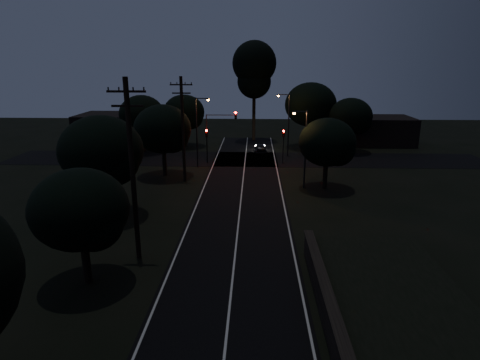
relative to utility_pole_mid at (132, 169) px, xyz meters
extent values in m
cube|color=black|center=(6.00, 7.00, -5.73)|extent=(8.00, 70.00, 0.02)
cube|color=black|center=(6.00, 27.00, -5.73)|extent=(60.00, 8.00, 0.02)
cube|color=beige|center=(6.00, 7.00, -5.71)|extent=(0.12, 70.00, 0.01)
cube|color=beige|center=(2.25, 7.00, -5.71)|extent=(0.12, 70.00, 0.01)
cube|color=beige|center=(9.75, 7.00, -5.71)|extent=(0.12, 70.00, 0.01)
cylinder|color=black|center=(0.00, 0.00, -0.24)|extent=(0.30, 0.30, 11.00)
cube|color=black|center=(0.00, 0.00, 4.46)|extent=(2.20, 0.12, 0.12)
cube|color=black|center=(0.00, 0.00, 3.66)|extent=(1.80, 0.12, 0.12)
cylinder|color=black|center=(0.00, 17.00, -0.49)|extent=(0.30, 0.30, 10.50)
cube|color=black|center=(0.00, 17.00, 3.96)|extent=(2.20, 0.12, 0.12)
cube|color=black|center=(0.00, 17.00, 3.16)|extent=(1.80, 0.12, 0.12)
cylinder|color=black|center=(-2.00, -3.00, -4.53)|extent=(0.44, 0.44, 2.41)
ellipsoid|color=black|center=(-2.00, -3.00, -1.41)|extent=(5.11, 5.11, 4.35)
sphere|color=black|center=(-1.10, -3.51, -1.92)|extent=(3.07, 3.07, 3.07)
cylinder|color=black|center=(-4.50, 7.00, -4.27)|extent=(0.44, 0.44, 2.93)
ellipsoid|color=black|center=(-4.50, 7.00, -0.43)|extent=(6.33, 6.33, 5.38)
sphere|color=black|center=(-3.39, 6.37, -1.06)|extent=(3.80, 3.80, 3.80)
cylinder|color=black|center=(-2.50, 19.00, -4.33)|extent=(0.44, 0.44, 2.82)
ellipsoid|color=black|center=(-2.50, 19.00, -0.67)|extent=(6.01, 6.01, 5.11)
sphere|color=black|center=(-1.45, 18.40, -1.27)|extent=(3.60, 3.60, 3.60)
cylinder|color=black|center=(-3.00, 35.00, -4.37)|extent=(0.44, 0.44, 2.74)
ellipsoid|color=black|center=(-3.00, 35.00, -0.80)|extent=(5.86, 5.86, 4.98)
sphere|color=black|center=(-1.97, 34.41, -1.39)|extent=(3.52, 3.52, 3.52)
cylinder|color=black|center=(-8.00, 31.00, -4.31)|extent=(0.44, 0.44, 2.85)
ellipsoid|color=black|center=(-8.00, 31.00, -0.64)|extent=(6.00, 6.00, 5.10)
sphere|color=black|center=(-6.95, 30.40, -1.24)|extent=(3.60, 3.60, 3.60)
cylinder|color=black|center=(15.00, 35.00, -4.06)|extent=(0.44, 0.44, 3.37)
ellipsoid|color=black|center=(15.00, 35.00, 0.34)|extent=(7.24, 7.24, 6.15)
sphere|color=black|center=(16.27, 34.28, -0.38)|extent=(4.34, 4.34, 4.34)
cylinder|color=black|center=(20.00, 32.00, -4.39)|extent=(0.44, 0.44, 2.69)
ellipsoid|color=black|center=(20.00, 32.00, -0.90)|extent=(5.74, 5.74, 4.88)
sphere|color=black|center=(21.00, 31.43, -1.47)|extent=(3.44, 3.44, 3.44)
cylinder|color=black|center=(14.00, 15.00, -4.47)|extent=(0.44, 0.44, 2.53)
ellipsoid|color=black|center=(14.00, 15.00, -1.20)|extent=(5.37, 5.37, 4.56)
sphere|color=black|center=(14.94, 14.46, -1.73)|extent=(3.22, 3.22, 3.22)
cylinder|color=black|center=(7.00, 40.00, -1.61)|extent=(0.50, 0.50, 8.25)
sphere|color=black|center=(7.00, 40.00, 5.96)|extent=(6.60, 6.60, 6.60)
sphere|color=black|center=(7.00, 40.00, 3.26)|extent=(5.10, 5.10, 5.10)
cube|color=black|center=(-14.00, 37.00, -3.54)|extent=(10.00, 8.00, 4.40)
cube|color=black|center=(26.00, 38.00, -3.74)|extent=(9.00, 7.00, 4.00)
cylinder|color=black|center=(1.40, 25.00, -4.14)|extent=(0.12, 0.12, 3.20)
cube|color=black|center=(1.40, 25.00, -2.09)|extent=(0.28, 0.22, 0.90)
sphere|color=#FF0705|center=(1.40, 24.87, -1.79)|extent=(0.22, 0.22, 0.22)
cylinder|color=black|center=(10.60, 25.00, -4.14)|extent=(0.12, 0.12, 3.20)
cube|color=black|center=(10.60, 25.00, -2.09)|extent=(0.28, 0.22, 0.90)
sphere|color=#FF0705|center=(10.60, 24.87, -1.79)|extent=(0.22, 0.22, 0.22)
cylinder|color=black|center=(1.40, 25.00, -3.24)|extent=(0.12, 0.12, 5.00)
cube|color=black|center=(4.90, 25.00, 0.06)|extent=(0.28, 0.22, 0.90)
sphere|color=#FF0705|center=(4.90, 24.87, 0.36)|extent=(0.22, 0.22, 0.22)
cube|color=black|center=(3.15, 25.00, 0.06)|extent=(3.50, 0.08, 0.08)
cylinder|color=black|center=(0.50, 23.00, -1.74)|extent=(0.16, 0.16, 8.00)
cube|color=black|center=(1.20, 23.00, 2.16)|extent=(1.40, 0.10, 0.10)
cube|color=black|center=(1.90, 23.00, 2.11)|extent=(0.35, 0.22, 0.12)
sphere|color=orange|center=(1.90, 23.00, 2.01)|extent=(0.26, 0.26, 0.26)
cylinder|color=black|center=(11.50, 29.00, -1.74)|extent=(0.16, 0.16, 8.00)
cube|color=black|center=(10.80, 29.00, 2.16)|extent=(1.40, 0.10, 0.10)
cube|color=black|center=(10.10, 29.00, 2.11)|extent=(0.35, 0.22, 0.12)
sphere|color=orange|center=(10.10, 29.00, 2.01)|extent=(0.26, 0.26, 0.26)
cylinder|color=black|center=(12.00, 15.00, -1.99)|extent=(0.16, 0.16, 7.50)
cube|color=black|center=(11.40, 15.00, 1.66)|extent=(1.20, 0.10, 0.10)
cube|color=black|center=(10.80, 15.00, 1.61)|extent=(0.35, 0.22, 0.12)
sphere|color=orange|center=(10.80, 15.00, 1.51)|extent=(0.26, 0.26, 0.26)
imported|color=black|center=(7.98, 30.66, -5.10)|extent=(1.63, 3.81, 1.28)
camera|label=1|loc=(7.17, -22.48, 5.99)|focal=30.00mm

